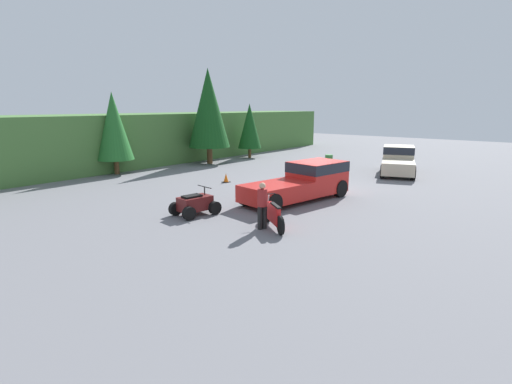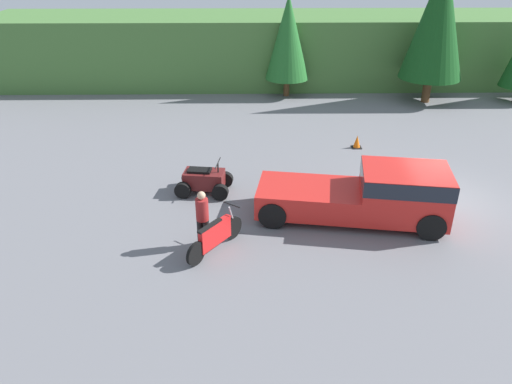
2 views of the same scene
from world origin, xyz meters
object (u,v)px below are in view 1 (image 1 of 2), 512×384
at_px(pickup_truck_red, 304,180).
at_px(dirt_bike, 274,215).
at_px(pickup_truck_second, 398,159).
at_px(rider_person, 262,204).
at_px(steel_barrel, 329,160).
at_px(traffic_cone, 226,178).
at_px(quad_atv, 195,204).

height_order(pickup_truck_red, dirt_bike, pickup_truck_red).
xyz_separation_m(pickup_truck_red, pickup_truck_second, (10.73, -0.82, -0.00)).
bearing_deg(rider_person, steel_barrel, -45.65).
relative_size(pickup_truck_red, traffic_cone, 11.19).
bearing_deg(traffic_cone, pickup_truck_red, -97.55).
relative_size(pickup_truck_second, steel_barrel, 6.15).
bearing_deg(traffic_cone, quad_atv, -147.02).
relative_size(pickup_truck_red, steel_barrel, 6.99).
xyz_separation_m(pickup_truck_red, quad_atv, (-5.44, 2.03, -0.50)).
bearing_deg(quad_atv, traffic_cone, 40.72).
bearing_deg(steel_barrel, pickup_truck_second, -89.45).
xyz_separation_m(quad_atv, traffic_cone, (6.25, 4.05, -0.20)).
height_order(pickup_truck_red, pickup_truck_second, same).
distance_m(quad_atv, rider_person, 3.50).
bearing_deg(rider_person, quad_atv, 27.81).
bearing_deg(quad_atv, steel_barrel, 16.42).
bearing_deg(pickup_truck_red, rider_person, -155.47).
xyz_separation_m(pickup_truck_red, rider_person, (-5.21, -1.43, 0.01)).
bearing_deg(rider_person, dirt_bike, -102.23).
xyz_separation_m(rider_person, steel_barrel, (15.89, 5.92, -0.53)).
height_order(pickup_truck_second, quad_atv, pickup_truck_second).
relative_size(pickup_truck_red, pickup_truck_second, 1.14).
relative_size(pickup_truck_red, quad_atv, 3.02).
bearing_deg(dirt_bike, rider_person, 90.30).
relative_size(pickup_truck_second, traffic_cone, 9.85).
bearing_deg(rider_person, traffic_cone, -14.76).
bearing_deg(dirt_bike, traffic_cone, 0.46).
relative_size(dirt_bike, rider_person, 1.11).
distance_m(dirt_bike, rider_person, 0.66).
height_order(pickup_truck_red, quad_atv, pickup_truck_red).
distance_m(rider_person, steel_barrel, 16.96).
height_order(dirt_bike, traffic_cone, dirt_bike).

